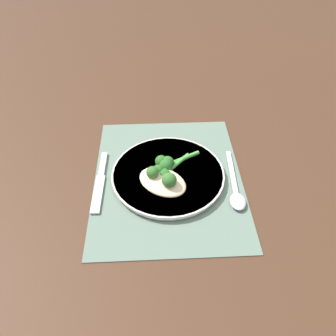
{
  "coord_description": "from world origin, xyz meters",
  "views": [
    {
      "loc": [
        -0.53,
        0.03,
        0.55
      ],
      "look_at": [
        0.0,
        0.0,
        0.03
      ],
      "focal_mm": 35.0,
      "sensor_mm": 36.0,
      "label": 1
    }
  ],
  "objects_px": {
    "broccoli_stalk_left": "(164,172)",
    "spoon": "(236,193)",
    "plate": "(168,174)",
    "broccoli_stalk_rear": "(166,163)",
    "knife": "(100,180)",
    "chicken_fillet": "(162,182)"
  },
  "relations": [
    {
      "from": "plate",
      "to": "broccoli_stalk_left",
      "type": "relative_size",
      "value": 2.8
    },
    {
      "from": "chicken_fillet",
      "to": "knife",
      "type": "xyz_separation_m",
      "value": [
        0.03,
        0.14,
        -0.02
      ]
    },
    {
      "from": "broccoli_stalk_left",
      "to": "broccoli_stalk_rear",
      "type": "xyz_separation_m",
      "value": [
        0.03,
        -0.01,
        0.0
      ]
    },
    {
      "from": "broccoli_stalk_rear",
      "to": "spoon",
      "type": "height_order",
      "value": "broccoli_stalk_rear"
    },
    {
      "from": "plate",
      "to": "broccoli_stalk_rear",
      "type": "xyz_separation_m",
      "value": [
        0.02,
        0.0,
        0.02
      ]
    },
    {
      "from": "plate",
      "to": "spoon",
      "type": "bearing_deg",
      "value": -112.8
    },
    {
      "from": "plate",
      "to": "chicken_fillet",
      "type": "bearing_deg",
      "value": 159.75
    },
    {
      "from": "chicken_fillet",
      "to": "spoon",
      "type": "distance_m",
      "value": 0.16
    },
    {
      "from": "broccoli_stalk_rear",
      "to": "knife",
      "type": "bearing_deg",
      "value": 69.64
    },
    {
      "from": "broccoli_stalk_rear",
      "to": "knife",
      "type": "height_order",
      "value": "broccoli_stalk_rear"
    },
    {
      "from": "plate",
      "to": "knife",
      "type": "distance_m",
      "value": 0.16
    },
    {
      "from": "plate",
      "to": "broccoli_stalk_left",
      "type": "bearing_deg",
      "value": 131.22
    },
    {
      "from": "spoon",
      "to": "broccoli_stalk_rear",
      "type": "bearing_deg",
      "value": -24.71
    },
    {
      "from": "broccoli_stalk_rear",
      "to": "knife",
      "type": "relative_size",
      "value": 0.57
    },
    {
      "from": "broccoli_stalk_left",
      "to": "spoon",
      "type": "bearing_deg",
      "value": -154.83
    },
    {
      "from": "plate",
      "to": "knife",
      "type": "relative_size",
      "value": 1.37
    },
    {
      "from": "knife",
      "to": "spoon",
      "type": "distance_m",
      "value": 0.31
    },
    {
      "from": "broccoli_stalk_rear",
      "to": "knife",
      "type": "distance_m",
      "value": 0.16
    },
    {
      "from": "broccoli_stalk_left",
      "to": "knife",
      "type": "height_order",
      "value": "broccoli_stalk_left"
    },
    {
      "from": "plate",
      "to": "knife",
      "type": "xyz_separation_m",
      "value": [
        -0.0,
        0.16,
        -0.01
      ]
    },
    {
      "from": "chicken_fillet",
      "to": "broccoli_stalk_rear",
      "type": "xyz_separation_m",
      "value": [
        0.06,
        -0.01,
        0.0
      ]
    },
    {
      "from": "chicken_fillet",
      "to": "knife",
      "type": "height_order",
      "value": "chicken_fillet"
    }
  ]
}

